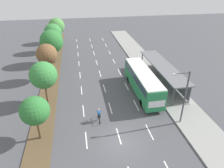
# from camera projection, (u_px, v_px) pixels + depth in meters

# --- Properties ---
(ground_plane) EXTENTS (140.00, 140.00, 0.00)m
(ground_plane) POSITION_uv_depth(u_px,v_px,m) (121.00, 143.00, 21.04)
(ground_plane) COLOR #4C4C51
(median_strip) EXTENTS (2.60, 52.00, 0.12)m
(median_strip) POSITION_uv_depth(u_px,v_px,m) (53.00, 70.00, 37.03)
(median_strip) COLOR brown
(median_strip) RESTS_ON ground
(sidewalk_right) EXTENTS (4.50, 52.00, 0.15)m
(sidewalk_right) POSITION_uv_depth(u_px,v_px,m) (145.00, 63.00, 39.77)
(sidewalk_right) COLOR gray
(sidewalk_right) RESTS_ON ground
(lane_divider_left) EXTENTS (0.14, 45.09, 0.01)m
(lane_divider_left) POSITION_uv_depth(u_px,v_px,m) (80.00, 75.00, 35.25)
(lane_divider_left) COLOR white
(lane_divider_left) RESTS_ON ground
(lane_divider_center) EXTENTS (0.14, 45.09, 0.01)m
(lane_divider_center) POSITION_uv_depth(u_px,v_px,m) (100.00, 74.00, 35.80)
(lane_divider_center) COLOR white
(lane_divider_center) RESTS_ON ground
(lane_divider_right) EXTENTS (0.14, 45.09, 0.01)m
(lane_divider_right) POSITION_uv_depth(u_px,v_px,m) (119.00, 72.00, 36.35)
(lane_divider_right) COLOR white
(lane_divider_right) RESTS_ON ground
(bus_shelter) EXTENTS (2.90, 13.99, 2.86)m
(bus_shelter) POSITION_uv_depth(u_px,v_px,m) (164.00, 72.00, 31.96)
(bus_shelter) COLOR gray
(bus_shelter) RESTS_ON sidewalk_right
(bus) EXTENTS (2.54, 11.29, 3.37)m
(bus) POSITION_uv_depth(u_px,v_px,m) (143.00, 80.00, 29.11)
(bus) COLOR #28844C
(bus) RESTS_ON ground
(cyclist) EXTENTS (0.46, 1.82, 1.71)m
(cyclist) POSITION_uv_depth(u_px,v_px,m) (99.00, 115.00, 23.88)
(cyclist) COLOR black
(cyclist) RESTS_ON ground
(median_tree_nearest) EXTENTS (2.93, 2.93, 4.97)m
(median_tree_nearest) POSITION_uv_depth(u_px,v_px,m) (35.00, 111.00, 19.91)
(median_tree_nearest) COLOR brown
(median_tree_nearest) RESTS_ON median_strip
(median_tree_second) EXTENTS (3.53, 3.53, 5.78)m
(median_tree_second) POSITION_uv_depth(u_px,v_px,m) (43.00, 75.00, 25.78)
(median_tree_second) COLOR brown
(median_tree_second) RESTS_ON median_strip
(median_tree_third) EXTENTS (3.27, 3.27, 5.94)m
(median_tree_third) POSITION_uv_depth(u_px,v_px,m) (47.00, 54.00, 31.71)
(median_tree_third) COLOR brown
(median_tree_third) RESTS_ON median_strip
(median_tree_fourth) EXTENTS (4.30, 4.30, 6.44)m
(median_tree_fourth) POSITION_uv_depth(u_px,v_px,m) (52.00, 41.00, 37.84)
(median_tree_fourth) COLOR brown
(median_tree_fourth) RESTS_ON median_strip
(median_tree_fifth) EXTENTS (3.81, 3.81, 6.11)m
(median_tree_fifth) POSITION_uv_depth(u_px,v_px,m) (53.00, 33.00, 43.94)
(median_tree_fifth) COLOR brown
(median_tree_fifth) RESTS_ON median_strip
(median_tree_farthest) EXTENTS (3.92, 3.92, 6.03)m
(median_tree_farthest) POSITION_uv_depth(u_px,v_px,m) (57.00, 26.00, 50.15)
(median_tree_farthest) COLOR brown
(median_tree_farthest) RESTS_ON median_strip
(streetlight) EXTENTS (1.91, 0.24, 6.50)m
(streetlight) POSITION_uv_depth(u_px,v_px,m) (184.00, 94.00, 22.11)
(streetlight) COLOR #4C4C51
(streetlight) RESTS_ON sidewalk_right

